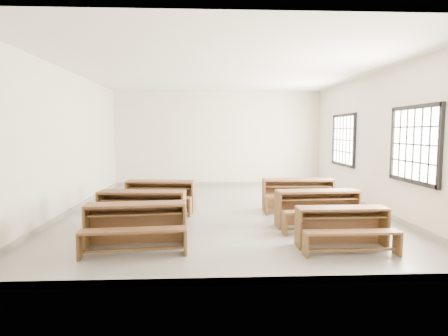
{
  "coord_description": "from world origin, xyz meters",
  "views": [
    {
      "loc": [
        -0.41,
        -8.58,
        1.84
      ],
      "look_at": [
        0.0,
        0.0,
        1.0
      ],
      "focal_mm": 30.0,
      "sensor_mm": 36.0,
      "label": 1
    }
  ],
  "objects_px": {
    "desk_set_1": "(141,208)",
    "desk_set_2": "(160,194)",
    "desk_set_3": "(342,224)",
    "desk_set_0": "(136,222)",
    "desk_set_5": "(298,192)",
    "desk_set_4": "(318,206)"
  },
  "relations": [
    {
      "from": "desk_set_1",
      "to": "desk_set_2",
      "type": "height_order",
      "value": "desk_set_1"
    },
    {
      "from": "desk_set_1",
      "to": "desk_set_3",
      "type": "distance_m",
      "value": 3.59
    },
    {
      "from": "desk_set_0",
      "to": "desk_set_5",
      "type": "bearing_deg",
      "value": 33.62
    },
    {
      "from": "desk_set_2",
      "to": "desk_set_4",
      "type": "height_order",
      "value": "desk_set_4"
    },
    {
      "from": "desk_set_5",
      "to": "desk_set_3",
      "type": "bearing_deg",
      "value": -87.45
    },
    {
      "from": "desk_set_5",
      "to": "desk_set_0",
      "type": "bearing_deg",
      "value": -138.48
    },
    {
      "from": "desk_set_2",
      "to": "desk_set_5",
      "type": "xyz_separation_m",
      "value": [
        3.21,
        -0.04,
        0.02
      ]
    },
    {
      "from": "desk_set_4",
      "to": "desk_set_5",
      "type": "distance_m",
      "value": 1.56
    },
    {
      "from": "desk_set_4",
      "to": "desk_set_5",
      "type": "relative_size",
      "value": 0.99
    },
    {
      "from": "desk_set_2",
      "to": "desk_set_5",
      "type": "relative_size",
      "value": 0.99
    },
    {
      "from": "desk_set_0",
      "to": "desk_set_3",
      "type": "height_order",
      "value": "desk_set_0"
    },
    {
      "from": "desk_set_4",
      "to": "desk_set_3",
      "type": "bearing_deg",
      "value": -92.96
    },
    {
      "from": "desk_set_0",
      "to": "desk_set_3",
      "type": "distance_m",
      "value": 3.28
    },
    {
      "from": "desk_set_2",
      "to": "desk_set_1",
      "type": "bearing_deg",
      "value": -88.82
    },
    {
      "from": "desk_set_3",
      "to": "desk_set_0",
      "type": "bearing_deg",
      "value": 176.96
    },
    {
      "from": "desk_set_0",
      "to": "desk_set_4",
      "type": "relative_size",
      "value": 1.0
    },
    {
      "from": "desk_set_1",
      "to": "desk_set_3",
      "type": "height_order",
      "value": "desk_set_1"
    },
    {
      "from": "desk_set_4",
      "to": "desk_set_0",
      "type": "bearing_deg",
      "value": -164.75
    },
    {
      "from": "desk_set_0",
      "to": "desk_set_2",
      "type": "distance_m",
      "value": 2.71
    },
    {
      "from": "desk_set_3",
      "to": "desk_set_4",
      "type": "distance_m",
      "value": 1.26
    },
    {
      "from": "desk_set_1",
      "to": "desk_set_5",
      "type": "relative_size",
      "value": 1.01
    },
    {
      "from": "desk_set_0",
      "to": "desk_set_4",
      "type": "xyz_separation_m",
      "value": [
        3.27,
        1.1,
        0.01
      ]
    }
  ]
}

